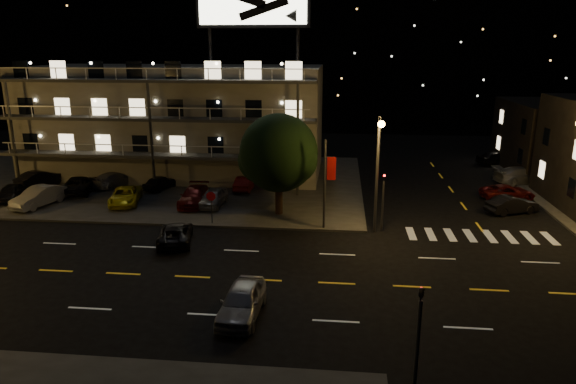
# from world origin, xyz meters

# --- Properties ---
(ground) EXTENTS (140.00, 140.00, 0.00)m
(ground) POSITION_xyz_m (0.00, 0.00, 0.00)
(ground) COLOR black
(ground) RESTS_ON ground
(curb_nw) EXTENTS (44.00, 24.00, 0.15)m
(curb_nw) POSITION_xyz_m (-14.00, 20.00, 0.07)
(curb_nw) COLOR #323230
(curb_nw) RESTS_ON ground
(motel) EXTENTS (28.00, 13.80, 18.10)m
(motel) POSITION_xyz_m (-9.94, 23.88, 5.34)
(motel) COLOR gray
(motel) RESTS_ON ground
(hill_backdrop) EXTENTS (120.00, 25.00, 24.00)m
(hill_backdrop) POSITION_xyz_m (-5.94, 68.78, 11.55)
(hill_backdrop) COLOR black
(hill_backdrop) RESTS_ON ground
(streetlight_nc) EXTENTS (0.44, 1.92, 8.00)m
(streetlight_nc) POSITION_xyz_m (8.50, 7.94, 4.96)
(streetlight_nc) COLOR #2D2D30
(streetlight_nc) RESTS_ON ground
(signal_nw) EXTENTS (0.20, 0.27, 4.60)m
(signal_nw) POSITION_xyz_m (9.00, 8.50, 2.57)
(signal_nw) COLOR #2D2D30
(signal_nw) RESTS_ON ground
(signal_sw) EXTENTS (0.20, 0.27, 4.60)m
(signal_sw) POSITION_xyz_m (9.00, -8.50, 2.57)
(signal_sw) COLOR #2D2D30
(signal_sw) RESTS_ON ground
(banner_north) EXTENTS (0.83, 0.16, 6.40)m
(banner_north) POSITION_xyz_m (5.09, 8.40, 3.43)
(banner_north) COLOR #2D2D30
(banner_north) RESTS_ON ground
(stop_sign) EXTENTS (0.91, 0.11, 2.61)m
(stop_sign) POSITION_xyz_m (-3.00, 8.57, 1.71)
(stop_sign) COLOR #2D2D30
(stop_sign) RESTS_ON ground
(tree) EXTENTS (6.01, 5.79, 7.57)m
(tree) POSITION_xyz_m (1.47, 11.23, 4.65)
(tree) COLOR black
(tree) RESTS_ON curb_nw
(lot_car_0) EXTENTS (2.34, 4.05, 1.30)m
(lot_car_0) POSITION_xyz_m (-20.81, 12.41, 0.80)
(lot_car_0) COLOR black
(lot_car_0) RESTS_ON curb_nw
(lot_car_1) EXTENTS (2.78, 4.89, 1.52)m
(lot_car_1) POSITION_xyz_m (-17.62, 11.22, 0.91)
(lot_car_1) COLOR gray
(lot_car_1) RESTS_ON curb_nw
(lot_car_2) EXTENTS (3.12, 4.96, 1.28)m
(lot_car_2) POSITION_xyz_m (-11.06, 12.48, 0.79)
(lot_car_2) COLOR #D4C813
(lot_car_2) RESTS_ON curb_nw
(lot_car_3) EXTENTS (2.22, 4.85, 1.38)m
(lot_car_3) POSITION_xyz_m (-5.51, 12.83, 0.84)
(lot_car_3) COLOR #5D100D
(lot_car_3) RESTS_ON curb_nw
(lot_car_4) EXTENTS (1.85, 4.06, 1.35)m
(lot_car_4) POSITION_xyz_m (-3.90, 12.65, 0.82)
(lot_car_4) COLOR gray
(lot_car_4) RESTS_ON curb_nw
(lot_car_5) EXTENTS (3.17, 4.58, 1.43)m
(lot_car_5) POSITION_xyz_m (-20.85, 16.85, 0.87)
(lot_car_5) COLOR black
(lot_car_5) RESTS_ON curb_nw
(lot_car_6) EXTENTS (3.27, 5.42, 1.41)m
(lot_car_6) POSITION_xyz_m (-16.38, 15.32, 0.85)
(lot_car_6) COLOR black
(lot_car_6) RESTS_ON curb_nw
(lot_car_7) EXTENTS (3.40, 4.88, 1.31)m
(lot_car_7) POSITION_xyz_m (-14.19, 17.50, 0.81)
(lot_car_7) COLOR gray
(lot_car_7) RESTS_ON curb_nw
(lot_car_8) EXTENTS (2.50, 3.89, 1.23)m
(lot_car_8) POSITION_xyz_m (-9.75, 16.97, 0.77)
(lot_car_8) COLOR black
(lot_car_8) RESTS_ON curb_nw
(lot_car_9) EXTENTS (1.53, 3.93, 1.27)m
(lot_car_9) POSITION_xyz_m (-2.19, 17.44, 0.79)
(lot_car_9) COLOR #5D100D
(lot_car_9) RESTS_ON curb_nw
(side_car_0) EXTENTS (4.31, 2.91, 1.34)m
(side_car_0) POSITION_xyz_m (19.22, 13.55, 0.67)
(side_car_0) COLOR black
(side_car_0) RESTS_ON ground
(side_car_1) EXTENTS (4.71, 2.82, 1.23)m
(side_car_1) POSITION_xyz_m (20.04, 17.33, 0.61)
(side_car_1) COLOR #5D100D
(side_car_1) RESTS_ON ground
(side_car_2) EXTENTS (5.66, 3.44, 1.53)m
(side_car_2) POSITION_xyz_m (23.01, 22.88, 0.77)
(side_car_2) COLOR gray
(side_car_2) RESTS_ON ground
(side_car_3) EXTENTS (4.66, 3.09, 1.48)m
(side_car_3) POSITION_xyz_m (22.91, 30.77, 0.74)
(side_car_3) COLOR black
(side_car_3) RESTS_ON ground
(road_car_east) EXTENTS (2.00, 4.53, 1.52)m
(road_car_east) POSITION_xyz_m (1.55, -3.89, 0.76)
(road_car_east) COLOR gray
(road_car_east) RESTS_ON ground
(road_car_west) EXTENTS (3.00, 4.83, 1.25)m
(road_car_west) POSITION_xyz_m (-4.54, 5.01, 0.62)
(road_car_west) COLOR black
(road_car_west) RESTS_ON ground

